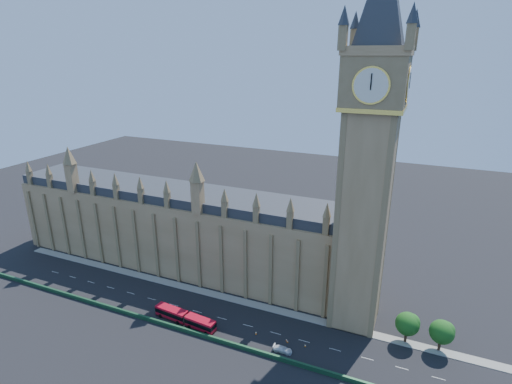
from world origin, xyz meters
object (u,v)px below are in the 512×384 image
at_px(car_silver, 206,326).
at_px(car_white, 283,349).
at_px(car_grey, 198,317).
at_px(red_bus, 185,318).

relative_size(car_silver, car_white, 0.95).
bearing_deg(car_white, car_grey, 81.71).
bearing_deg(red_bus, car_silver, 9.08).
distance_m(car_grey, car_white, 26.28).
height_order(red_bus, car_white, red_bus).
bearing_deg(car_silver, car_grey, 59.57).
distance_m(car_grey, car_silver, 4.74).
xyz_separation_m(car_grey, car_white, (26.11, -3.00, -0.05)).
bearing_deg(car_grey, car_white, -95.79).
relative_size(car_grey, car_silver, 0.96).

